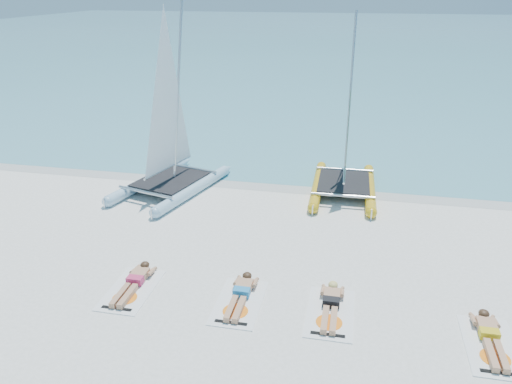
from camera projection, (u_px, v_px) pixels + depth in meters
ground at (248, 264)px, 12.63m from camera, size 140.00×140.00×0.00m
sea at (346, 35)px, 69.55m from camera, size 140.00×115.00×0.01m
wet_sand_strip at (282, 185)px, 17.60m from camera, size 140.00×1.40×0.01m
catamaran_blue at (169, 136)px, 16.53m from camera, size 3.37×5.07×6.35m
catamaran_yellow at (347, 135)px, 16.70m from camera, size 2.17×4.72×5.99m
towel_a at (131, 290)px, 11.54m from camera, size 1.00×1.85×0.02m
sunbather_a at (134, 281)px, 11.67m from camera, size 0.37×1.73×0.26m
towel_b at (239, 302)px, 11.09m from camera, size 1.00×1.85×0.02m
sunbather_b at (241, 293)px, 11.22m from camera, size 0.37×1.73×0.26m
towel_c at (330, 313)px, 10.73m from camera, size 1.00×1.85×0.02m
sunbather_c at (331, 303)px, 10.86m from camera, size 0.37×1.73×0.26m
towel_d at (491, 346)px, 9.74m from camera, size 1.00×1.85×0.02m
sunbather_d at (490, 335)px, 9.87m from camera, size 0.37×1.73×0.26m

